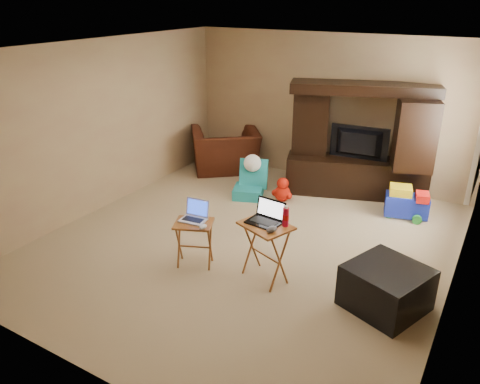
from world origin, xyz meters
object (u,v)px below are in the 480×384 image
Objects in this scene: entertainment_center at (359,141)px; plush_toy at (282,189)px; recliner at (225,150)px; tray_table_left at (194,244)px; child_rocker at (248,180)px; mouse_left at (203,227)px; laptop_left at (193,212)px; ottoman at (386,288)px; television at (358,144)px; laptop_right at (264,213)px; mouse_right at (272,229)px; tray_table_right at (265,252)px; push_toy at (407,202)px; water_bottle at (286,217)px.

entertainment_center is 5.58× the size of plush_toy.
tray_table_left is (1.46, -3.02, -0.10)m from recliner.
child_rocker is 2.30m from mouse_left.
plush_toy is 1.32× the size of laptop_left.
television is at bearing 114.13° from ottoman.
child_rocker is 2.17m from tray_table_left.
tray_table_left is at bearing 159.21° from mouse_left.
mouse_left is at bearing -123.12° from entertainment_center.
laptop_right is at bearing -173.74° from ottoman.
entertainment_center reaches higher than tray_table_left.
television is 7.90× the size of mouse_left.
laptop_right is at bearing 89.80° from recliner.
mouse_right is at bearing -5.52° from laptop_left.
recliner is at bearing 92.72° from tray_table_left.
laptop_left is 0.82× the size of laptop_right.
tray_table_right reaches higher than child_rocker.
ottoman is at bearing 1.38° from laptop_left.
television reaches higher than recliner.
laptop_right is at bearing 21.41° from mouse_left.
laptop_right reaches higher than mouse_right.
mouse_left is (-1.73, -2.77, 0.37)m from push_toy.
push_toy is 3.28m from mouse_left.
water_bottle is (0.89, 0.32, 0.21)m from mouse_left.
entertainment_center is 19.03× the size of mouse_left.
entertainment_center is at bearing 14.49° from child_rocker.
child_rocker is 4.28× the size of mouse_right.
entertainment_center is 3.10m from mouse_right.
television reaches higher than laptop_right.
ottoman is 6.28× the size of mouse_left.
tray_table_left is 4.92× the size of mouse_left.
mouse_left is (0.10, -2.34, 0.40)m from plush_toy.
tray_table_left is 1.56× the size of laptop_right.
mouse_left reaches higher than ottoman.
laptop_right is 0.24m from mouse_right.
tray_table_right is at bearing 90.09° from recliner.
child_rocker is 0.57m from plush_toy.
recliner is at bearing 134.50° from laptop_right.
push_toy is at bearing 88.20° from tray_table_right.
laptop_left is (-0.03, 0.03, 0.41)m from tray_table_left.
entertainment_center reaches higher than recliner.
laptop_right reaches higher than mouse_left.
tray_table_left is 4.03× the size of mouse_right.
recliner reaches higher than push_toy.
water_bottle is (0.24, 0.06, -0.01)m from laptop_right.
mouse_left is 0.82× the size of mouse_right.
plush_toy is 1.88m from push_toy.
water_bottle is at bearing 86.93° from television.
tray_table_left is 1.10m from mouse_right.
child_rocker is at bearing 178.72° from push_toy.
tray_table_left is at bearing -177.39° from mouse_right.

